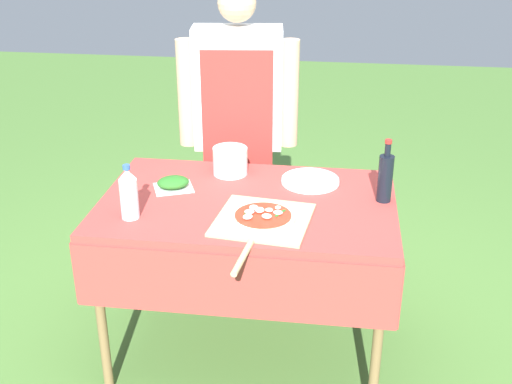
{
  "coord_description": "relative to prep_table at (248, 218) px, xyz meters",
  "views": [
    {
      "loc": [
        0.38,
        -2.47,
        2.0
      ],
      "look_at": [
        0.04,
        0.0,
        0.84
      ],
      "focal_mm": 45.0,
      "sensor_mm": 36.0,
      "label": 1
    }
  ],
  "objects": [
    {
      "name": "water_bottle",
      "position": [
        -0.45,
        -0.23,
        0.2
      ],
      "size": [
        0.07,
        0.07,
        0.23
      ],
      "color": "silver",
      "rests_on": "prep_table"
    },
    {
      "name": "oil_bottle",
      "position": [
        0.58,
        0.07,
        0.2
      ],
      "size": [
        0.06,
        0.06,
        0.28
      ],
      "color": "black",
      "rests_on": "prep_table"
    },
    {
      "name": "prep_table",
      "position": [
        0.0,
        0.0,
        0.0
      ],
      "size": [
        1.29,
        0.84,
        0.8
      ],
      "color": "#A83D38",
      "rests_on": "ground"
    },
    {
      "name": "ground_plane",
      "position": [
        0.0,
        0.0,
        -0.71
      ],
      "size": [
        12.0,
        12.0,
        0.0
      ],
      "primitive_type": "plane",
      "color": "#517F38"
    },
    {
      "name": "person_cook",
      "position": [
        -0.14,
        0.62,
        0.25
      ],
      "size": [
        0.61,
        0.24,
        1.63
      ],
      "rotation": [
        0.0,
        0.0,
        3.26
      ],
      "color": "#70604C",
      "rests_on": "ground"
    },
    {
      "name": "mixing_tub",
      "position": [
        -0.12,
        0.28,
        0.15
      ],
      "size": [
        0.16,
        0.16,
        0.13
      ],
      "primitive_type": "cylinder",
      "color": "silver",
      "rests_on": "prep_table"
    },
    {
      "name": "herb_container",
      "position": [
        -0.35,
        0.07,
        0.11
      ],
      "size": [
        0.21,
        0.19,
        0.05
      ],
      "rotation": [
        0.0,
        0.0,
        0.39
      ],
      "color": "silver",
      "rests_on": "prep_table"
    },
    {
      "name": "plate_stack",
      "position": [
        0.26,
        0.22,
        0.1
      ],
      "size": [
        0.27,
        0.27,
        0.02
      ],
      "color": "white",
      "rests_on": "prep_table"
    },
    {
      "name": "pizza_on_peel",
      "position": [
        0.09,
        -0.2,
        0.1
      ],
      "size": [
        0.41,
        0.63,
        0.05
      ],
      "rotation": [
        0.0,
        0.0,
        -0.12
      ],
      "color": "#D1B27F",
      "rests_on": "prep_table"
    }
  ]
}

